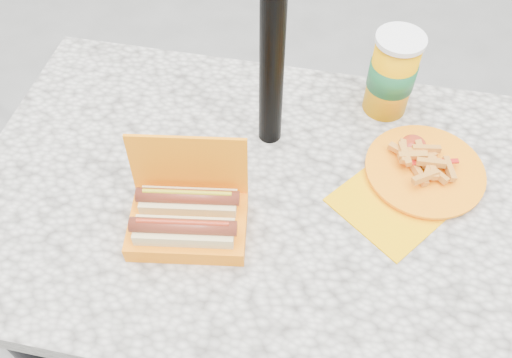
% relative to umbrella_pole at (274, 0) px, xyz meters
% --- Properties ---
extents(ground, '(60.00, 60.00, 0.00)m').
position_rel_umbrella_pole_xyz_m(ground, '(0.00, -0.16, -1.10)').
color(ground, slate).
extents(picnic_table, '(1.20, 0.80, 0.75)m').
position_rel_umbrella_pole_xyz_m(picnic_table, '(0.00, -0.16, -0.46)').
color(picnic_table, beige).
rests_on(picnic_table, ground).
extents(umbrella_pole, '(0.05, 0.05, 2.20)m').
position_rel_umbrella_pole_xyz_m(umbrella_pole, '(0.00, 0.00, 0.00)').
color(umbrella_pole, black).
rests_on(umbrella_pole, ground).
extents(hotdog_box, '(0.25, 0.19, 0.19)m').
position_rel_umbrella_pole_xyz_m(hotdog_box, '(-0.11, -0.28, -0.31)').
color(hotdog_box, orange).
rests_on(hotdog_box, picnic_table).
extents(fries_plate, '(0.33, 0.36, 0.05)m').
position_rel_umbrella_pole_xyz_m(fries_plate, '(0.33, -0.05, -0.34)').
color(fries_plate, '#FEAE00').
rests_on(fries_plate, picnic_table).
extents(soda_cup, '(0.11, 0.11, 0.20)m').
position_rel_umbrella_pole_xyz_m(soda_cup, '(0.25, 0.14, -0.25)').
color(soda_cup, '#FDA300').
rests_on(soda_cup, picnic_table).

